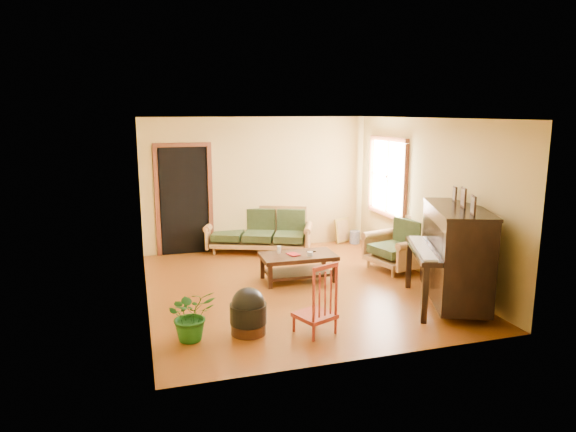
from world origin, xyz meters
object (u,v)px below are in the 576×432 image
object	(u,v)px
potted_plant	(191,315)
red_chair	(315,298)
armchair	(395,244)
sofa	(259,230)
piano	(455,257)
footstool	(248,317)
coffee_table	(298,267)
ceramic_crock	(355,237)

from	to	relation	value
potted_plant	red_chair	bearing A→B (deg)	-8.93
armchair	potted_plant	size ratio (longest dim) A/B	1.44
sofa	piano	xyz separation A→B (m)	(1.97, -3.54, 0.28)
red_chair	piano	bearing A→B (deg)	-13.76
footstool	potted_plant	world-z (taller)	potted_plant
sofa	coffee_table	size ratio (longest dim) A/B	1.67
piano	red_chair	bearing A→B (deg)	-150.44
red_chair	potted_plant	size ratio (longest dim) A/B	1.43
red_chair	ceramic_crock	world-z (taller)	red_chair
armchair	red_chair	distance (m)	3.01
armchair	ceramic_crock	distance (m)	1.90
sofa	red_chair	world-z (taller)	red_chair
coffee_table	potted_plant	distance (m)	2.58
armchair	red_chair	size ratio (longest dim) A/B	1.01
sofa	potted_plant	world-z (taller)	sofa
coffee_table	piano	distance (m)	2.48
armchair	piano	size ratio (longest dim) A/B	0.58
coffee_table	armchair	bearing A→B (deg)	2.29
coffee_table	ceramic_crock	bearing A→B (deg)	46.08
armchair	ceramic_crock	size ratio (longest dim) A/B	3.48
piano	potted_plant	bearing A→B (deg)	-157.34
footstool	potted_plant	xyz separation A→B (m)	(-0.69, 0.02, 0.10)
coffee_table	footstool	world-z (taller)	same
piano	sofa	bearing A→B (deg)	140.44
piano	red_chair	world-z (taller)	piano
sofa	potted_plant	bearing A→B (deg)	-92.41
piano	footstool	bearing A→B (deg)	-156.70
armchair	footstool	distance (m)	3.52
red_chair	ceramic_crock	distance (m)	4.54
sofa	piano	bearing A→B (deg)	-38.15
footstool	potted_plant	bearing A→B (deg)	178.52
coffee_table	footstool	distance (m)	2.14
coffee_table	footstool	size ratio (longest dim) A/B	2.62
red_chair	sofa	bearing A→B (deg)	64.74
ceramic_crock	armchair	bearing A→B (deg)	-92.57
piano	ceramic_crock	size ratio (longest dim) A/B	6.04
coffee_table	armchair	world-z (taller)	armchair
coffee_table	piano	bearing A→B (deg)	-43.18
coffee_table	piano	world-z (taller)	piano
piano	potted_plant	distance (m)	3.69
coffee_table	ceramic_crock	xyz separation A→B (m)	(1.86, 1.94, -0.09)
red_chair	ceramic_crock	xyz separation A→B (m)	(2.28, 3.91, -0.32)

